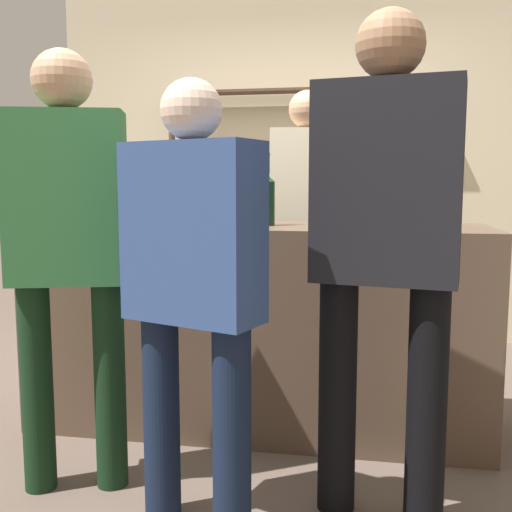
{
  "coord_description": "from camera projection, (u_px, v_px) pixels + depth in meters",
  "views": [
    {
      "loc": [
        0.52,
        -2.88,
        1.22
      ],
      "look_at": [
        0.0,
        0.0,
        0.86
      ],
      "focal_mm": 42.0,
      "sensor_mm": 36.0,
      "label": 1
    }
  ],
  "objects": [
    {
      "name": "counter_bottle_2",
      "position": [
        87.0,
        195.0,
        3.04
      ],
      "size": [
        0.09,
        0.09,
        0.38
      ],
      "color": "black",
      "rests_on": "bar_counter"
    },
    {
      "name": "bar_counter",
      "position": [
        256.0,
        326.0,
        3.0
      ],
      "size": [
        2.23,
        0.64,
        1.02
      ],
      "primitive_type": "cube",
      "color": "brown",
      "rests_on": "ground_plane"
    },
    {
      "name": "counter_bottle_5",
      "position": [
        422.0,
        198.0,
        2.64
      ],
      "size": [
        0.09,
        0.09,
        0.36
      ],
      "color": "black",
      "rests_on": "bar_counter"
    },
    {
      "name": "counter_bottle_0",
      "position": [
        267.0,
        198.0,
        2.9
      ],
      "size": [
        0.08,
        0.08,
        0.35
      ],
      "color": "black",
      "rests_on": "bar_counter"
    },
    {
      "name": "server_behind_counter",
      "position": [
        306.0,
        208.0,
        3.8
      ],
      "size": [
        0.47,
        0.24,
        1.79
      ],
      "rotation": [
        0.0,
        0.0,
        -1.48
      ],
      "color": "#575347",
      "rests_on": "ground_plane"
    },
    {
      "name": "customer_center",
      "position": [
        194.0,
        278.0,
        2.02
      ],
      "size": [
        0.51,
        0.35,
        1.56
      ],
      "rotation": [
        0.0,
        0.0,
        1.22
      ],
      "color": "#121C33",
      "rests_on": "ground_plane"
    },
    {
      "name": "ice_bucket",
      "position": [
        91.0,
        202.0,
        3.24
      ],
      "size": [
        0.2,
        0.2,
        0.2
      ],
      "color": "#B2B2B7",
      "rests_on": "bar_counter"
    },
    {
      "name": "back_shelf",
      "position": [
        295.0,
        178.0,
        4.6
      ],
      "size": [
        2.03,
        0.18,
        1.93
      ],
      "color": "#4C3828",
      "rests_on": "ground_plane"
    },
    {
      "name": "ground_plane",
      "position": [
        256.0,
        423.0,
        3.06
      ],
      "size": [
        16.0,
        16.0,
        0.0
      ],
      "primitive_type": "plane",
      "color": "brown"
    },
    {
      "name": "wine_glass",
      "position": [
        205.0,
        201.0,
        3.13
      ],
      "size": [
        0.09,
        0.09,
        0.15
      ],
      "color": "silver",
      "rests_on": "bar_counter"
    },
    {
      "name": "customer_right",
      "position": [
        385.0,
        231.0,
        2.09
      ],
      "size": [
        0.53,
        0.3,
        1.8
      ],
      "rotation": [
        0.0,
        0.0,
        1.4
      ],
      "color": "black",
      "rests_on": "ground_plane"
    },
    {
      "name": "counter_bottle_1",
      "position": [
        407.0,
        195.0,
        2.81
      ],
      "size": [
        0.09,
        0.09,
        0.38
      ],
      "color": "black",
      "rests_on": "bar_counter"
    },
    {
      "name": "back_wall",
      "position": [
        299.0,
        160.0,
        4.76
      ],
      "size": [
        3.83,
        0.12,
        2.8
      ],
      "primitive_type": "cube",
      "color": "beige",
      "rests_on": "ground_plane"
    },
    {
      "name": "counter_bottle_4",
      "position": [
        171.0,
        198.0,
        2.98
      ],
      "size": [
        0.08,
        0.08,
        0.35
      ],
      "color": "brown",
      "rests_on": "bar_counter"
    },
    {
      "name": "counter_bottle_3",
      "position": [
        234.0,
        197.0,
        2.96
      ],
      "size": [
        0.08,
        0.08,
        0.36
      ],
      "color": "silver",
      "rests_on": "bar_counter"
    },
    {
      "name": "customer_left",
      "position": [
        68.0,
        237.0,
        2.31
      ],
      "size": [
        0.48,
        0.31,
        1.72
      ],
      "rotation": [
        0.0,
        0.0,
        1.84
      ],
      "color": "black",
      "rests_on": "ground_plane"
    }
  ]
}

